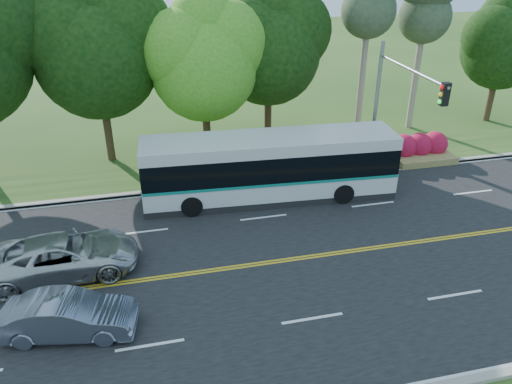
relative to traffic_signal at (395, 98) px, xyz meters
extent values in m
plane|color=#274918|center=(-6.49, -5.40, -4.67)|extent=(120.00, 120.00, 0.00)
cube|color=black|center=(-6.49, -5.40, -4.66)|extent=(60.00, 14.00, 0.02)
cube|color=gray|center=(-6.49, 1.75, -4.60)|extent=(60.00, 0.30, 0.15)
cube|color=#274918|center=(-6.49, 3.60, -4.62)|extent=(60.00, 4.00, 0.10)
cube|color=gold|center=(-6.49, -5.48, -4.65)|extent=(57.00, 0.10, 0.00)
cube|color=gold|center=(-6.49, -5.32, -4.65)|extent=(57.00, 0.10, 0.00)
cube|color=silver|center=(-12.49, -8.90, -4.65)|extent=(2.20, 0.12, 0.00)
cube|color=silver|center=(-6.99, -8.90, -4.65)|extent=(2.20, 0.12, 0.00)
cube|color=silver|center=(-1.49, -8.90, -4.65)|extent=(2.20, 0.12, 0.00)
cube|color=silver|center=(-17.99, -1.90, -4.65)|extent=(2.20, 0.12, 0.00)
cube|color=silver|center=(-12.49, -1.90, -4.65)|extent=(2.20, 0.12, 0.00)
cube|color=silver|center=(-6.99, -1.90, -4.65)|extent=(2.20, 0.12, 0.00)
cube|color=silver|center=(-1.49, -1.90, -4.65)|extent=(2.20, 0.12, 0.00)
cube|color=silver|center=(4.01, -1.90, -4.65)|extent=(2.20, 0.12, 0.00)
cube|color=silver|center=(-6.49, 1.45, -4.65)|extent=(57.00, 0.12, 0.00)
cylinder|color=#302415|center=(-13.99, 6.60, -2.87)|extent=(0.44, 0.44, 3.60)
sphere|color=black|center=(-13.99, 6.60, 1.24)|extent=(6.60, 6.60, 6.60)
sphere|color=black|center=(-12.51, 6.90, 2.56)|extent=(5.28, 5.28, 5.28)
sphere|color=black|center=(-15.31, 6.40, 2.39)|extent=(4.95, 4.95, 4.95)
sphere|color=black|center=(-13.89, 7.00, 3.71)|extent=(4.29, 4.29, 4.29)
cylinder|color=#302415|center=(-8.49, 5.60, -3.05)|extent=(0.44, 0.44, 3.24)
sphere|color=#39871C|center=(-8.49, 5.60, 0.60)|extent=(5.80, 5.80, 5.80)
sphere|color=#39871C|center=(-7.19, 5.90, 1.76)|extent=(4.64, 4.64, 4.64)
sphere|color=#39871C|center=(-9.65, 5.40, 1.61)|extent=(4.35, 4.35, 4.35)
sphere|color=#39871C|center=(-8.39, 6.00, 2.77)|extent=(3.77, 3.77, 3.77)
cylinder|color=#302415|center=(-4.49, 7.10, -2.96)|extent=(0.44, 0.44, 3.42)
sphere|color=black|center=(-4.49, 7.10, 0.85)|extent=(6.00, 6.00, 6.00)
sphere|color=black|center=(-3.14, 7.40, 2.05)|extent=(4.80, 4.80, 4.80)
sphere|color=black|center=(-5.69, 6.90, 1.90)|extent=(4.50, 4.50, 4.50)
sphere|color=black|center=(-4.39, 7.50, 3.10)|extent=(3.90, 3.90, 3.90)
cylinder|color=gray|center=(1.51, 7.10, 0.23)|extent=(0.40, 0.40, 9.80)
sphere|color=#30472C|center=(1.51, 7.10, 3.03)|extent=(3.23, 3.23, 3.23)
cylinder|color=gray|center=(5.51, 7.60, -0.12)|extent=(0.40, 0.40, 9.10)
sphere|color=#30472C|center=(5.51, 7.60, 2.48)|extent=(3.23, 3.23, 3.23)
cylinder|color=#302415|center=(11.51, 7.60, -3.14)|extent=(0.44, 0.44, 3.06)
sphere|color=black|center=(11.51, 7.60, 0.21)|extent=(5.20, 5.20, 5.20)
sphere|color=black|center=(10.47, 7.40, 1.12)|extent=(3.90, 3.90, 3.90)
sphere|color=black|center=(11.61, 8.00, 2.16)|extent=(3.38, 3.38, 3.38)
sphere|color=maroon|center=(-3.49, 2.80, -3.92)|extent=(1.50, 1.50, 1.50)
sphere|color=maroon|center=(-2.49, 2.80, -3.92)|extent=(1.50, 1.50, 1.50)
sphere|color=maroon|center=(-1.49, 2.80, -3.92)|extent=(1.50, 1.50, 1.50)
sphere|color=maroon|center=(-0.49, 2.80, -3.92)|extent=(1.50, 1.50, 1.50)
sphere|color=maroon|center=(0.51, 2.80, -3.92)|extent=(1.50, 1.50, 1.50)
sphere|color=maroon|center=(1.51, 2.80, -3.92)|extent=(1.50, 1.50, 1.50)
sphere|color=maroon|center=(2.51, 2.80, -3.92)|extent=(1.50, 1.50, 1.50)
sphere|color=maroon|center=(3.51, 2.80, -3.92)|extent=(1.50, 1.50, 1.50)
sphere|color=maroon|center=(4.51, 2.80, -3.92)|extent=(1.50, 1.50, 1.50)
cube|color=olive|center=(3.51, 2.00, -4.47)|extent=(3.50, 1.40, 0.40)
cylinder|color=gray|center=(0.01, 1.90, -1.17)|extent=(0.20, 0.20, 7.00)
cylinder|color=gray|center=(0.01, -1.10, 1.63)|extent=(0.14, 6.00, 0.14)
cube|color=black|center=(0.01, -3.90, 1.33)|extent=(0.32, 0.28, 0.95)
sphere|color=red|center=(-0.16, -3.90, 1.63)|extent=(0.18, 0.18, 0.18)
sphere|color=yellow|center=(-0.16, -3.90, 1.33)|extent=(0.18, 0.18, 0.18)
sphere|color=#19D833|center=(-0.16, -3.90, 1.03)|extent=(0.18, 0.18, 0.18)
cube|color=silver|center=(-6.22, -0.01, -3.79)|extent=(12.35, 3.33, 1.01)
cube|color=black|center=(-6.22, -0.01, -2.65)|extent=(12.29, 3.37, 1.26)
cube|color=silver|center=(-6.22, -0.01, -1.74)|extent=(12.35, 3.33, 0.57)
cube|color=#0D7669|center=(-6.22, -0.01, -3.35)|extent=(12.29, 3.38, 0.14)
cube|color=black|center=(-12.28, 0.36, -2.56)|extent=(0.21, 2.39, 1.74)
cube|color=#19E54C|center=(-12.27, 0.36, -1.58)|extent=(0.14, 1.56, 0.22)
cube|color=black|center=(-6.22, -0.01, -4.47)|extent=(12.34, 3.23, 0.36)
cylinder|color=black|center=(-10.19, -0.99, -4.14)|extent=(1.03, 0.35, 1.02)
cylinder|color=black|center=(-10.04, 1.44, -4.14)|extent=(1.03, 0.35, 1.02)
cylinder|color=black|center=(-2.88, -1.43, -4.14)|extent=(1.03, 0.35, 1.02)
cylinder|color=black|center=(-2.73, 1.00, -4.14)|extent=(1.03, 0.35, 1.02)
imported|color=slate|center=(-14.99, -7.74, -3.94)|extent=(4.51, 2.22, 1.42)
imported|color=#B7B8BB|center=(-15.47, -4.24, -3.87)|extent=(5.75, 2.91, 1.56)
camera|label=1|loc=(-11.88, -21.26, 7.19)|focal=35.00mm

